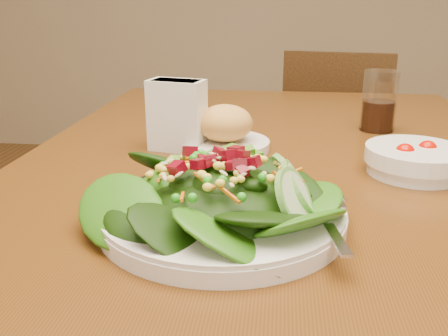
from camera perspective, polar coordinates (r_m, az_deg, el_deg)
The scene contains 7 objects.
dining_table at distance 0.86m, azimuth 5.84°, elevation -6.38°, with size 0.90×1.40×0.75m.
chair_far at distance 1.94m, azimuth 12.40°, elevation 1.46°, with size 0.44×0.45×0.84m.
salad_plate at distance 0.61m, azimuth 0.75°, elevation -3.54°, with size 0.31×0.31×0.09m.
bread_plate at distance 0.91m, azimuth 0.11°, elevation 4.21°, with size 0.16×0.16×0.08m.
tomato_bowl at distance 0.84m, azimuth 21.00°, elevation 0.86°, with size 0.16×0.16×0.05m.
drinking_glass at distance 1.09m, azimuth 17.27°, elevation 6.86°, with size 0.07×0.07×0.12m.
napkin_holder at distance 0.91m, azimuth -5.38°, elevation 6.23°, with size 0.11×0.07×0.13m.
Camera 1 is at (0.00, -0.78, 1.02)m, focal length 40.00 mm.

